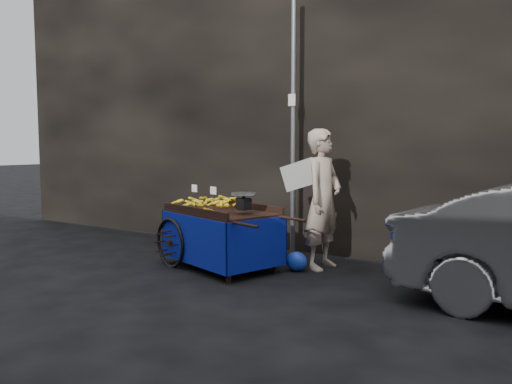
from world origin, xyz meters
The scene contains 6 objects.
ground centered at (0.00, 0.00, 0.00)m, with size 80.00×80.00×0.00m, color black.
building_wall centered at (0.39, 2.60, 2.50)m, with size 13.50×2.00×5.00m.
street_pole centered at (0.30, 1.30, 2.01)m, with size 0.12×0.10×4.00m.
banana_cart centered at (-0.20, 0.07, 0.72)m, with size 2.34×1.58×1.17m.
vendor centered at (1.05, 0.78, 0.97)m, with size 0.85×0.74×1.94m.
plastic_bag centered at (0.82, 0.43, 0.13)m, with size 0.30×0.24×0.27m, color blue.
Camera 1 is at (3.91, -5.52, 1.69)m, focal length 35.00 mm.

